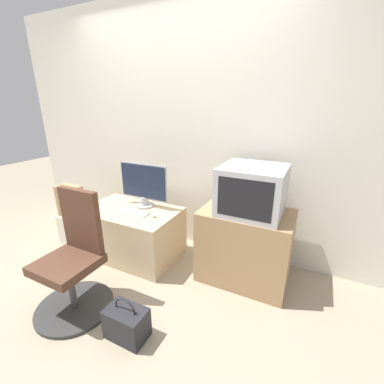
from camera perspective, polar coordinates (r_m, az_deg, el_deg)
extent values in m
plane|color=tan|center=(2.40, -19.46, -23.32)|extent=(12.00, 12.00, 0.00)
cube|color=silver|center=(2.85, -3.00, 13.66)|extent=(4.40, 0.05, 2.60)
cube|color=#CCB289|center=(2.86, -13.10, -8.69)|extent=(0.99, 0.62, 0.53)
cube|color=#A37F56|center=(2.45, 11.62, -11.60)|extent=(0.80, 0.51, 0.68)
cylinder|color=#B2B2B7|center=(2.80, -10.44, -2.91)|extent=(0.20, 0.20, 0.02)
cylinder|color=#B2B2B7|center=(2.78, -10.50, -1.93)|extent=(0.08, 0.08, 0.08)
cube|color=#B2B2B7|center=(2.71, -10.70, 2.35)|extent=(0.56, 0.01, 0.38)
cube|color=#19233D|center=(2.71, -10.78, 2.32)|extent=(0.54, 0.02, 0.35)
cube|color=silver|center=(2.65, -12.67, -4.43)|extent=(0.31, 0.12, 0.01)
ellipsoid|color=silver|center=(2.52, -8.52, -5.19)|extent=(0.06, 0.04, 0.03)
cube|color=#B7B7BC|center=(2.22, 13.24, 0.47)|extent=(0.52, 0.50, 0.41)
cube|color=black|center=(1.99, 11.56, -1.58)|extent=(0.43, 0.01, 0.32)
cylinder|color=#333333|center=(2.47, -24.51, -22.18)|extent=(0.60, 0.60, 0.03)
cylinder|color=#4C4C51|center=(2.35, -25.20, -18.61)|extent=(0.05, 0.05, 0.36)
cube|color=#513323|center=(2.23, -26.00, -14.23)|extent=(0.42, 0.42, 0.07)
cube|color=#513323|center=(2.19, -23.42, -5.77)|extent=(0.37, 0.05, 0.51)
cube|color=beige|center=(3.34, -24.52, -7.44)|extent=(0.31, 0.23, 0.35)
cube|color=#A3845B|center=(3.21, -25.38, -1.85)|extent=(0.27, 0.17, 0.35)
cube|color=#232328|center=(2.08, -14.31, -26.41)|extent=(0.29, 0.19, 0.23)
torus|color=#232328|center=(1.99, -14.64, -23.81)|extent=(0.17, 0.01, 0.17)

